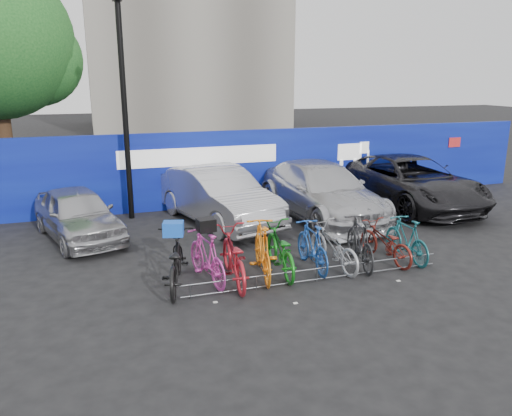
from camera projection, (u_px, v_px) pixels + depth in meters
name	position (u px, v px, depth m)	size (l,w,h in m)	color
ground	(305.00, 271.00, 10.73)	(100.00, 100.00, 0.00)	black
hoarding	(231.00, 168.00, 15.93)	(22.00, 0.18, 2.40)	navy
tree	(1.00, 44.00, 16.62)	(5.40, 5.20, 7.80)	#382314
lamppost	(124.00, 105.00, 13.88)	(0.25, 0.50, 6.11)	black
bike_rack	(317.00, 274.00, 10.14)	(5.60, 0.03, 0.30)	#595B60
car_0	(78.00, 214.00, 12.71)	(1.55, 3.85, 1.31)	#A5A6AA
car_1	(218.00, 195.00, 14.11)	(1.66, 4.76, 1.57)	#AEAEB3
car_2	(321.00, 191.00, 14.65)	(2.21, 5.44, 1.58)	#B6B7BB
car_3	(409.00, 182.00, 15.91)	(2.63, 5.70, 1.58)	black
bike_0	(175.00, 262.00, 9.77)	(0.72, 2.05, 1.08)	black
bike_1	(207.00, 256.00, 10.05)	(0.51, 1.80, 1.08)	#E040B1
bike_2	(233.00, 257.00, 10.02)	(0.73, 2.08, 1.09)	#AC1C27
bike_3	(262.00, 250.00, 10.29)	(0.55, 1.96, 1.18)	orange
bike_4	(280.00, 249.00, 10.52)	(0.69, 1.98, 1.04)	#127218
bike_5	(312.00, 246.00, 10.72)	(0.49, 1.74, 1.05)	#1C4AA2
bike_6	(333.00, 246.00, 10.80)	(0.65, 1.85, 0.97)	#999B9F
bike_7	(360.00, 242.00, 10.89)	(0.52, 1.83, 1.10)	#232426
bike_8	(385.00, 243.00, 11.16)	(0.60, 1.71, 0.90)	maroon
bike_9	(407.00, 239.00, 11.24)	(0.47, 1.66, 1.00)	#19606A
cargo_crate	(173.00, 229.00, 9.59)	(0.38, 0.29, 0.27)	blue
cargo_topcase	(206.00, 225.00, 9.88)	(0.34, 0.31, 0.25)	black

